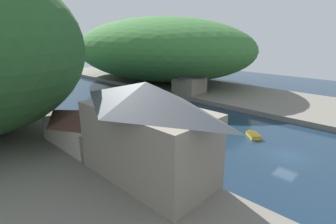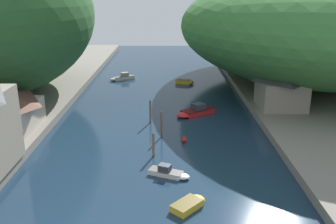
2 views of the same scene
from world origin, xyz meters
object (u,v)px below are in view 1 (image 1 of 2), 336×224
(right_bank_cottage, at_px, (189,80))
(boat_navy_launch, at_px, (54,97))
(boat_small_dinghy, at_px, (155,103))
(channel_buoy_near, at_px, (185,115))
(boat_mid_channel, at_px, (217,128))
(waterfront_building, at_px, (147,130))
(person_on_quay, at_px, (89,132))
(boathouse_shed, at_px, (79,126))
(boat_open_rowboat, at_px, (252,134))
(boat_moored_right, at_px, (106,92))

(right_bank_cottage, distance_m, boat_navy_launch, 31.55)
(boat_small_dinghy, bearing_deg, channel_buoy_near, 132.95)
(right_bank_cottage, bearing_deg, boat_mid_channel, -129.99)
(waterfront_building, bearing_deg, person_on_quay, 86.12)
(right_bank_cottage, relative_size, person_on_quay, 3.97)
(boat_navy_launch, distance_m, boat_small_dinghy, 24.03)
(boathouse_shed, xyz_separation_m, boat_open_rowboat, (19.67, -13.89, -2.92))
(boat_mid_channel, distance_m, boat_moored_right, 35.48)
(boat_small_dinghy, bearing_deg, right_bank_cottage, -124.45)
(boat_small_dinghy, xyz_separation_m, boat_open_rowboat, (-1.90, -22.78, -0.17))
(boat_mid_channel, distance_m, boat_open_rowboat, 5.37)
(waterfront_building, distance_m, boat_open_rowboat, 19.90)
(boat_small_dinghy, height_order, boat_open_rowboat, boat_small_dinghy)
(person_on_quay, bearing_deg, waterfront_building, -174.35)
(waterfront_building, bearing_deg, boat_open_rowboat, -4.81)
(boathouse_shed, bearing_deg, boat_navy_launch, 72.59)
(boat_navy_launch, relative_size, boat_moored_right, 1.35)
(right_bank_cottage, distance_m, person_on_quay, 32.96)
(waterfront_building, bearing_deg, boathouse_shed, 92.84)
(boat_moored_right, bearing_deg, person_on_quay, -18.88)
(waterfront_building, bearing_deg, channel_buoy_near, 30.94)
(right_bank_cottage, distance_m, boat_moored_right, 21.41)
(channel_buoy_near, bearing_deg, waterfront_building, -149.06)
(channel_buoy_near, bearing_deg, boat_mid_channel, -101.73)
(waterfront_building, relative_size, boat_navy_launch, 2.97)
(right_bank_cottage, bearing_deg, boat_open_rowboat, -120.30)
(boat_mid_channel, bearing_deg, channel_buoy_near, -168.42)
(boat_small_dinghy, height_order, person_on_quay, person_on_quay)
(boathouse_shed, bearing_deg, boat_open_rowboat, -35.23)
(boat_mid_channel, xyz_separation_m, person_on_quay, (-16.61, 9.28, 1.60))
(waterfront_building, height_order, boathouse_shed, waterfront_building)
(boat_moored_right, xyz_separation_m, person_on_quay, (-19.65, -26.07, 1.58))
(boat_navy_launch, xyz_separation_m, person_on_quay, (-7.78, -29.01, 1.49))
(waterfront_building, height_order, boat_small_dinghy, waterfront_building)
(boathouse_shed, distance_m, boat_navy_launch, 31.07)
(boat_small_dinghy, distance_m, person_on_quay, 21.81)
(boat_open_rowboat, distance_m, boat_moored_right, 40.50)
(boathouse_shed, xyz_separation_m, right_bank_cottage, (33.20, 9.27, 0.64))
(boat_moored_right, bearing_deg, boat_mid_channel, 13.21)
(boat_small_dinghy, relative_size, boat_open_rowboat, 1.80)
(person_on_quay, bearing_deg, right_bank_cottage, -65.06)
(right_bank_cottage, relative_size, channel_buoy_near, 7.35)
(boat_navy_launch, height_order, boat_moored_right, boat_navy_launch)
(boat_mid_channel, height_order, channel_buoy_near, boat_mid_channel)
(right_bank_cottage, xyz_separation_m, boat_mid_channel, (-15.12, -18.03, -3.52))
(boathouse_shed, distance_m, boat_open_rowboat, 24.26)
(waterfront_building, distance_m, channel_buoy_near, 22.94)
(boathouse_shed, relative_size, boat_navy_launch, 2.23)
(boat_small_dinghy, relative_size, person_on_quay, 3.46)
(waterfront_building, distance_m, boat_mid_channel, 18.64)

